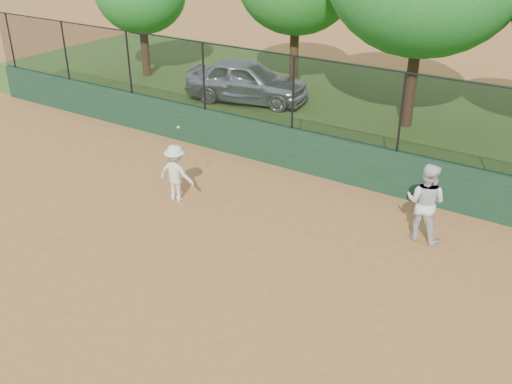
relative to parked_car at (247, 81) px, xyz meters
The scene contains 7 objects.
ground 11.58m from the parked_car, 64.58° to the right, with size 80.00×80.00×0.00m, color #A46734.
back_wall 6.65m from the parked_car, 41.79° to the right, with size 26.00×0.20×1.20m, color #1B3C24.
grass_strip 5.26m from the parked_car, 17.55° to the left, with size 36.00×12.00×0.01m, color #2F4F18.
parked_car is the anchor object (origin of this frame).
player_second 10.73m from the parked_car, 34.95° to the right, with size 0.88×0.68×1.81m, color silver.
player_main 8.25m from the parked_car, 68.45° to the right, with size 1.01×0.66×2.11m.
fence_assembly 6.79m from the parked_car, 41.95° to the right, with size 26.00×0.06×2.00m.
Camera 1 is at (6.71, -6.88, 6.67)m, focal length 40.00 mm.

